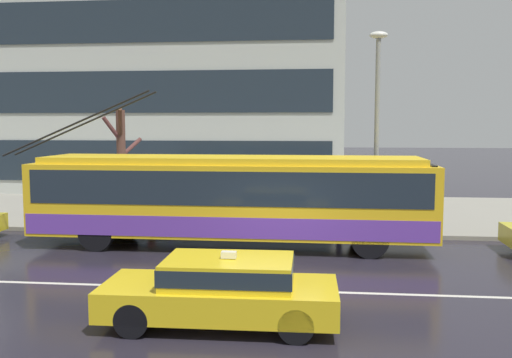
# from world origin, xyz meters

# --- Properties ---
(ground_plane) EXTENTS (160.00, 160.00, 0.00)m
(ground_plane) POSITION_xyz_m (0.00, 0.00, 0.00)
(ground_plane) COLOR #25212C
(sidewalk_slab) EXTENTS (80.00, 10.00, 0.14)m
(sidewalk_slab) POSITION_xyz_m (0.00, 9.91, 0.07)
(sidewalk_slab) COLOR gray
(sidewalk_slab) RESTS_ON ground_plane
(lane_centre_line) EXTENTS (72.00, 0.14, 0.01)m
(lane_centre_line) POSITION_xyz_m (0.00, -1.20, 0.00)
(lane_centre_line) COLOR silver
(lane_centre_line) RESTS_ON ground_plane
(trolleybus) EXTENTS (13.22, 2.65, 4.77)m
(trolleybus) POSITION_xyz_m (-1.52, 3.31, 1.53)
(trolleybus) COLOR yellow
(trolleybus) RESTS_ON ground_plane
(taxi_oncoming_near) EXTENTS (4.37, 1.82, 1.39)m
(taxi_oncoming_near) POSITION_xyz_m (-0.65, -3.46, 0.70)
(taxi_oncoming_near) COLOR yellow
(taxi_oncoming_near) RESTS_ON ground_plane
(pedestrian_at_shelter) EXTENTS (1.10, 1.10, 1.99)m
(pedestrian_at_shelter) POSITION_xyz_m (-4.18, 5.94, 1.73)
(pedestrian_at_shelter) COLOR #2A3453
(pedestrian_at_shelter) RESTS_ON sidewalk_slab
(pedestrian_approaching_curb) EXTENTS (1.47, 1.47, 1.97)m
(pedestrian_approaching_curb) POSITION_xyz_m (-5.31, 7.19, 1.75)
(pedestrian_approaching_curb) COLOR black
(pedestrian_approaching_curb) RESTS_ON sidewalk_slab
(pedestrian_walking_past) EXTENTS (1.49, 1.49, 1.96)m
(pedestrian_walking_past) POSITION_xyz_m (2.34, 6.06, 1.73)
(pedestrian_walking_past) COLOR #45404D
(pedestrian_walking_past) RESTS_ON sidewalk_slab
(pedestrian_waiting_by_pole) EXTENTS (1.13, 1.13, 1.90)m
(pedestrian_waiting_by_pole) POSITION_xyz_m (1.94, 7.03, 1.67)
(pedestrian_waiting_by_pole) COLOR navy
(pedestrian_waiting_by_pole) RESTS_ON sidewalk_slab
(street_lamp) EXTENTS (0.60, 0.32, 6.61)m
(street_lamp) POSITION_xyz_m (3.02, 5.43, 4.05)
(street_lamp) COLOR gray
(street_lamp) RESTS_ON sidewalk_slab
(street_tree_bare) EXTENTS (1.21, 1.89, 4.24)m
(street_tree_bare) POSITION_xyz_m (-6.78, 8.34, 2.41)
(street_tree_bare) COLOR brown
(street_tree_bare) RESTS_ON sidewalk_slab
(office_tower_corner_left) EXTENTS (18.92, 14.24, 21.21)m
(office_tower_corner_left) POSITION_xyz_m (-6.94, 20.83, 10.61)
(office_tower_corner_left) COLOR #B4B9B1
(office_tower_corner_left) RESTS_ON ground_plane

